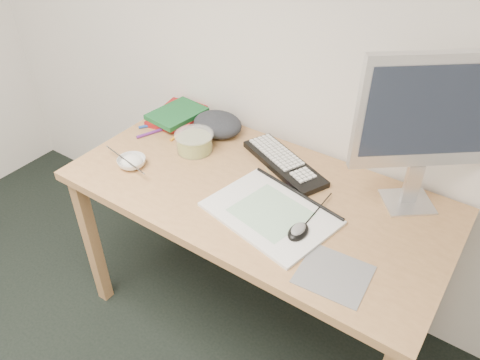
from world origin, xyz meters
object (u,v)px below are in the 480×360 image
(sketchpad, at_px, (270,213))
(monitor, at_px, (431,116))
(keyboard, at_px, (284,163))
(rice_bowl, at_px, (132,162))
(desk, at_px, (256,207))

(sketchpad, height_order, monitor, monitor)
(sketchpad, relative_size, keyboard, 1.05)
(sketchpad, height_order, rice_bowl, rice_bowl)
(desk, distance_m, sketchpad, 0.17)
(desk, bearing_deg, monitor, 26.69)
(rice_bowl, bearing_deg, desk, 17.26)
(desk, bearing_deg, rice_bowl, -162.74)
(keyboard, bearing_deg, desk, -68.22)
(sketchpad, bearing_deg, keyboard, 122.98)
(sketchpad, bearing_deg, monitor, 53.77)
(sketchpad, bearing_deg, rice_bowl, -162.21)
(keyboard, height_order, rice_bowl, rice_bowl)
(sketchpad, xyz_separation_m, monitor, (0.36, 0.33, 0.34))
(monitor, distance_m, rice_bowl, 1.09)
(desk, relative_size, monitor, 2.52)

